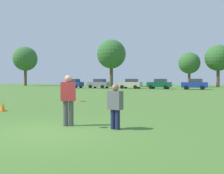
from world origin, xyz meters
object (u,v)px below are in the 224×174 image
object	(u,v)px
frisbee	(82,101)
parked_car_mid_left	(99,84)
parked_car_center	(131,84)
parked_car_near_right	(195,84)
player_defender	(115,104)
traffic_cone	(3,107)
parked_car_mid_right	(160,84)
player_thrower	(68,97)
parked_car_near_left	(73,83)

from	to	relation	value
frisbee	parked_car_mid_left	world-z (taller)	parked_car_mid_left
parked_car_center	parked_car_near_right	size ratio (longest dim) A/B	1.00
player_defender	traffic_cone	size ratio (longest dim) A/B	3.01
parked_car_near_right	parked_car_mid_right	bearing A→B (deg)	175.80
player_thrower	traffic_cone	world-z (taller)	player_thrower
player_thrower	frisbee	xyz separation A→B (m)	(0.60, -0.19, -0.11)
player_defender	frisbee	bearing A→B (deg)	-171.17
parked_car_near_right	parked_car_mid_left	bearing A→B (deg)	178.52
parked_car_near_right	parked_car_near_left	bearing A→B (deg)	179.15
frisbee	parked_car_near_left	size ratio (longest dim) A/B	0.06
player_defender	parked_car_mid_left	bearing A→B (deg)	113.27
frisbee	parked_car_center	size ratio (longest dim) A/B	0.06
parked_car_mid_left	parked_car_center	world-z (taller)	same
parked_car_near_right	player_thrower	bearing A→B (deg)	-95.19
frisbee	parked_car_mid_right	size ratio (longest dim) A/B	0.06
parked_car_mid_left	player_thrower	bearing A→B (deg)	-68.95
traffic_cone	parked_car_mid_right	xyz separation A→B (m)	(2.49, 35.04, 0.69)
player_defender	parked_car_center	xyz separation A→B (m)	(-9.80, 37.77, 0.12)
player_thrower	player_defender	world-z (taller)	player_thrower
parked_car_center	parked_car_near_right	xyz separation A→B (m)	(11.47, -0.67, 0.00)
traffic_cone	parked_car_center	size ratio (longest dim) A/B	0.11
traffic_cone	parked_car_mid_right	distance (m)	35.13
player_thrower	player_defender	bearing A→B (deg)	-0.54
parked_car_center	parked_car_near_left	bearing A→B (deg)	-178.47
player_thrower	parked_car_near_left	size ratio (longest dim) A/B	0.40
traffic_cone	parked_car_near_right	bearing A→B (deg)	76.14
parked_car_mid_left	parked_car_near_right	world-z (taller)	same
traffic_cone	parked_car_center	bearing A→B (deg)	94.76
frisbee	parked_car_near_right	xyz separation A→B (m)	(2.77, 37.27, 0.05)
player_defender	frisbee	xyz separation A→B (m)	(-1.10, -0.17, 0.07)
player_defender	traffic_cone	world-z (taller)	player_defender
player_defender	parked_car_mid_right	distance (m)	37.80
parked_car_mid_right	player_thrower	bearing A→B (deg)	-85.93
frisbee	parked_car_mid_left	bearing A→B (deg)	111.75
player_defender	parked_car_near_right	bearing A→B (deg)	87.43
player_thrower	parked_car_mid_right	distance (m)	37.63
parked_car_mid_left	parked_car_near_right	xyz separation A→B (m)	(17.82, -0.46, 0.00)
parked_car_center	parked_car_mid_left	bearing A→B (deg)	-178.15
parked_car_mid_right	parked_car_near_left	bearing A→B (deg)	-179.68
parked_car_near_left	parked_car_near_right	size ratio (longest dim) A/B	1.00
frisbee	player_defender	bearing A→B (deg)	8.83
player_defender	parked_car_near_right	world-z (taller)	parked_car_near_right
parked_car_center	parked_car_mid_right	bearing A→B (deg)	-2.34
parked_car_mid_right	player_defender	bearing A→B (deg)	-83.36
parked_car_center	parked_car_mid_right	size ratio (longest dim) A/B	1.00
parked_car_near_left	parked_car_mid_right	distance (m)	17.40
player_thrower	parked_car_mid_right	bearing A→B (deg)	94.07
parked_car_mid_left	parked_car_center	size ratio (longest dim) A/B	1.00
player_defender	parked_car_mid_left	xyz separation A→B (m)	(-16.16, 37.56, 0.12)
parked_car_mid_left	parked_car_mid_right	xyz separation A→B (m)	(11.78, -0.02, 0.00)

